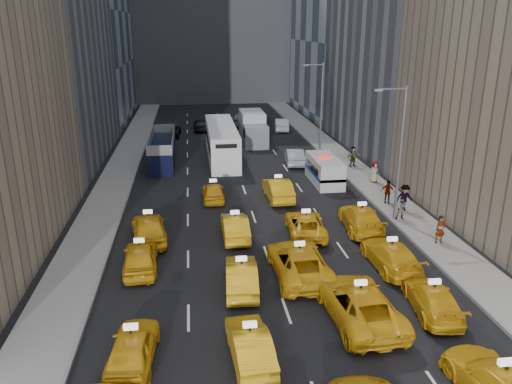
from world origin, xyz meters
The scene contains 36 objects.
ground centered at (0.00, 0.00, 0.00)m, with size 160.00×160.00×0.00m, color black.
sidewalk_west centered at (-10.50, 25.00, 0.07)m, with size 3.00×90.00×0.15m, color gray.
sidewalk_east centered at (10.50, 25.00, 0.07)m, with size 3.00×90.00×0.15m, color gray.
curb_west centered at (-9.05, 25.00, 0.09)m, with size 0.15×90.00×0.18m, color slate.
curb_east centered at (9.05, 25.00, 0.09)m, with size 0.15×90.00×0.18m, color slate.
streetlight_near centered at (9.18, 12.00, 4.92)m, with size 2.15×0.22×9.00m.
streetlight_far centered at (9.18, 32.00, 4.92)m, with size 2.15×0.22×9.00m.
taxi_4 centered at (-6.62, -0.97, 0.72)m, with size 1.70×4.24×1.44m, color gold.
taxi_5 centered at (-2.09, -1.30, 0.69)m, with size 1.45×4.16×1.37m, color gold.
taxi_6 centered at (3.06, 0.84, 0.82)m, with size 2.72×5.90×1.64m, color gold.
taxi_7 centered at (6.62, 1.06, 0.66)m, with size 1.85×4.56×1.32m, color gold.
taxi_8 centered at (-7.01, 7.03, 0.75)m, with size 1.78×4.41×1.50m, color gold.
taxi_9 centered at (-1.85, 4.27, 0.72)m, with size 1.53×4.39×1.45m, color gold.
taxi_10 centered at (1.28, 5.25, 0.81)m, with size 2.70×5.86×1.63m, color gold.
taxi_11 centered at (6.41, 5.53, 0.73)m, with size 2.05×5.04×1.46m, color gold.
taxi_12 centered at (-6.82, 10.90, 0.83)m, with size 1.96×4.88×1.66m, color gold.
taxi_13 centered at (-1.58, 10.68, 0.72)m, with size 1.53×4.39×1.45m, color gold.
taxi_14 centered at (2.86, 10.59, 0.67)m, with size 2.24×4.86×1.35m, color gold.
taxi_15 centered at (6.56, 10.86, 0.78)m, with size 2.18×5.35×1.55m, color gold.
taxi_16 centered at (-2.56, 17.79, 0.67)m, with size 1.58×3.93×1.34m, color gold.
taxi_17 centered at (2.31, 17.47, 0.79)m, with size 1.68×4.83×1.59m, color gold.
nypd_van centered at (6.85, 21.03, 1.05)m, with size 2.42×5.53×2.32m.
double_decker centered at (-6.79, 29.03, 1.39)m, with size 3.37×9.89×2.82m.
city_bus centered at (-1.10, 30.23, 1.64)m, with size 4.40×13.01×3.30m.
box_truck centered at (2.84, 36.72, 1.66)m, with size 2.99×7.50×3.36m.
misc_car_0 centered at (5.59, 27.20, 0.75)m, with size 1.58×4.54×1.50m, color #A0A3A8.
misc_car_1 centered at (-6.46, 41.39, 0.68)m, with size 2.26×4.90×1.36m, color black.
misc_car_2 centered at (2.40, 47.12, 0.77)m, with size 2.15×5.28×1.53m, color slate.
misc_car_3 centered at (-2.83, 44.18, 0.73)m, with size 1.73×4.30×1.47m, color black.
misc_car_4 centered at (7.21, 42.98, 0.77)m, with size 1.62×4.65×1.53m, color #9EA1A5.
pedestrian_0 centered at (10.43, 7.91, 1.01)m, with size 0.63×0.41×1.73m, color gray.
pedestrian_1 centered at (9.74, 11.86, 0.96)m, with size 0.79×0.43×1.63m, color gray.
pedestrian_2 centered at (10.55, 13.42, 1.11)m, with size 1.23×0.51×1.91m, color gray.
pedestrian_3 centered at (10.02, 15.16, 0.99)m, with size 0.99×0.45×1.69m, color gray.
pedestrian_4 centered at (10.88, 20.20, 1.03)m, with size 0.86×0.47×1.76m, color gray.
pedestrian_5 centered at (10.64, 25.08, 1.09)m, with size 1.74×0.50×1.88m, color gray.
Camera 1 is at (-4.03, -17.78, 12.55)m, focal length 35.00 mm.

